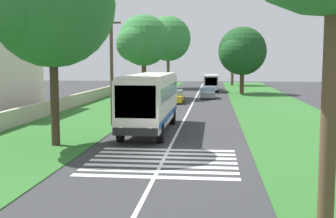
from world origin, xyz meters
TOP-DOWN VIEW (x-y plane):
  - ground at (0.00, 0.00)m, footprint 160.00×160.00m
  - grass_verge_left at (15.00, 8.20)m, footprint 120.00×8.00m
  - grass_verge_right at (15.00, -8.20)m, footprint 120.00×8.00m
  - centre_line at (15.00, 0.00)m, footprint 110.00×0.16m
  - coach_bus at (7.49, 1.80)m, footprint 11.16×2.62m
  - zebra_crossing at (-1.07, 0.00)m, footprint 5.85×6.80m
  - trailing_car_0 at (27.18, 1.91)m, footprint 4.30×1.78m
  - trailing_car_1 at (33.59, -1.56)m, footprint 4.30×1.78m
  - trailing_minibus_0 at (45.40, -1.86)m, footprint 6.00×2.14m
  - roadside_tree_left_0 at (2.14, 6.34)m, footprint 7.41×6.67m
  - roadside_tree_left_1 at (32.68, 6.46)m, footprint 7.66×6.24m
  - roadside_tree_left_2 at (52.76, 5.62)m, footprint 9.09×7.52m
  - roadside_tree_right_0 at (62.85, -5.51)m, footprint 6.06×4.98m
  - roadside_tree_right_2 at (41.30, -5.97)m, footprint 8.02×6.69m
  - utility_pole at (9.64, 4.85)m, footprint 0.24×1.40m
  - roadside_wall at (20.00, 11.60)m, footprint 70.00×0.40m

SIDE VIEW (x-z plane):
  - ground at x=0.00m, z-range 0.00..0.00m
  - zebra_crossing at x=-1.07m, z-range 0.00..0.01m
  - centre_line at x=15.00m, z-range 0.00..0.01m
  - grass_verge_left at x=15.00m, z-range 0.00..0.04m
  - grass_verge_right at x=15.00m, z-range 0.00..0.04m
  - roadside_wall at x=20.00m, z-range 0.04..1.25m
  - trailing_car_0 at x=27.18m, z-range -0.05..1.38m
  - trailing_car_1 at x=33.59m, z-range -0.05..1.38m
  - trailing_minibus_0 at x=45.40m, z-range 0.28..2.81m
  - coach_bus at x=7.49m, z-range 0.28..4.01m
  - utility_pole at x=9.64m, z-range 0.18..7.97m
  - roadside_tree_right_2 at x=41.30m, z-range 1.15..10.44m
  - roadside_tree_right_0 at x=62.85m, z-range 1.91..10.91m
  - roadside_tree_left_1 at x=32.68m, z-range 1.82..12.02m
  - roadside_tree_left_0 at x=2.14m, z-range 1.99..12.85m
  - roadside_tree_left_2 at x=52.76m, z-range 2.09..14.14m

